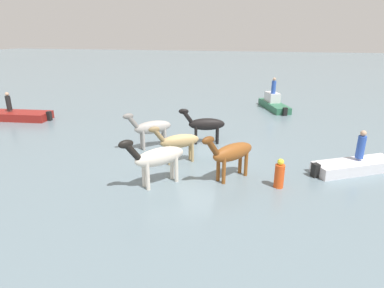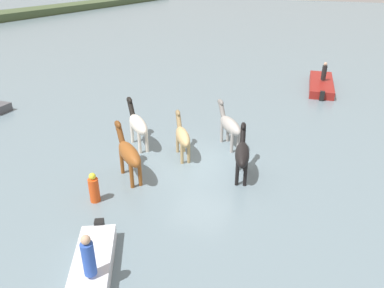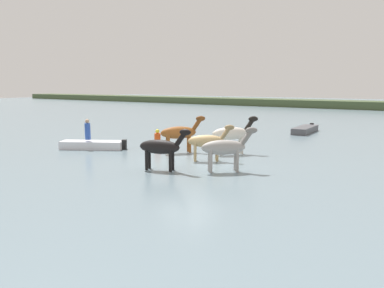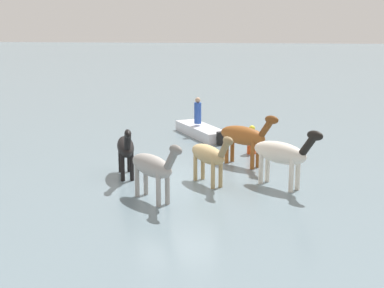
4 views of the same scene
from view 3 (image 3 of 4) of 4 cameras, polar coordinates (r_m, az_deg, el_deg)
The scene contains 11 objects.
ground_plane at distance 17.66m, azimuth -0.50°, elevation -3.02°, with size 186.89×186.89×0.00m, color slate.
distant_shoreline at distance 63.50m, azimuth 25.54°, elevation 4.86°, with size 168.20×6.00×2.40m, color #415031.
horse_pinto_flank at distance 16.18m, azimuth -4.74°, elevation -0.49°, with size 2.38×1.06×1.86m.
horse_rear_stallion at distance 15.92m, azimuth 5.15°, elevation -0.54°, with size 2.06×1.95×1.91m.
horse_gray_outer at distance 20.04m, azimuth 6.17°, elevation 1.61°, with size 2.03×2.22×2.02m.
horse_chestnut_trailing at distance 18.14m, azimuth 2.43°, elevation 0.44°, with size 2.05×1.65×1.78m.
horse_dun_straggler at distance 20.40m, azimuth -1.83°, elevation 1.74°, with size 1.91×2.25×1.99m.
boat_launch_far at distance 22.45m, azimuth -14.97°, elevation -0.32°, with size 3.66×2.68×0.71m.
boat_tender_starboard at distance 30.37m, azimuth 16.97°, elevation 1.99°, with size 1.31×4.20×0.72m.
person_helmsman_aft at distance 22.32m, azimuth -15.73°, elevation 2.06°, with size 0.32×0.32×1.19m.
buoy_channel_marker at distance 21.84m, azimuth -5.31°, elevation 0.64°, with size 0.36×0.36×1.14m.
Camera 3 is at (9.90, -14.15, 3.71)m, focal length 34.76 mm.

